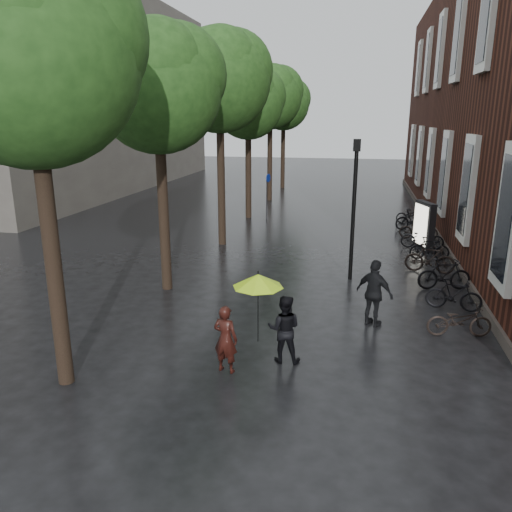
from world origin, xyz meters
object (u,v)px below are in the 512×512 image
(person_black, at_px, (284,329))
(person_burgundy, at_px, (226,339))
(pedestrian_walking, at_px, (374,293))
(parked_bicycles, at_px, (427,246))
(lamp_post, at_px, (354,197))
(ad_lightbox, at_px, (424,226))

(person_black, bearing_deg, person_burgundy, 29.63)
(pedestrian_walking, height_order, parked_bicycles, pedestrian_walking)
(parked_bicycles, relative_size, lamp_post, 3.22)
(ad_lightbox, xyz_separation_m, lamp_post, (-2.86, -4.64, 1.84))
(pedestrian_walking, relative_size, lamp_post, 0.38)
(pedestrian_walking, xyz_separation_m, lamp_post, (-0.68, 3.82, 1.94))
(person_burgundy, xyz_separation_m, parked_bicycles, (5.38, 10.33, -0.29))
(parked_bicycles, bearing_deg, lamp_post, -130.99)
(ad_lightbox, bearing_deg, parked_bicycles, -110.01)
(person_black, relative_size, pedestrian_walking, 0.87)
(parked_bicycles, bearing_deg, pedestrian_walking, -107.07)
(person_black, bearing_deg, pedestrian_walking, -131.43)
(pedestrian_walking, bearing_deg, ad_lightbox, -72.46)
(person_burgundy, height_order, parked_bicycles, person_burgundy)
(lamp_post, bearing_deg, pedestrian_walking, -79.89)
(ad_lightbox, bearing_deg, person_black, -131.40)
(person_burgundy, xyz_separation_m, person_black, (1.17, 0.72, 0.03))
(pedestrian_walking, bearing_deg, person_black, 82.72)
(person_burgundy, bearing_deg, person_black, -135.94)
(lamp_post, bearing_deg, parked_bicycles, 49.01)
(person_black, distance_m, lamp_post, 6.76)
(person_black, xyz_separation_m, parked_bicycles, (4.21, 9.60, -0.32))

